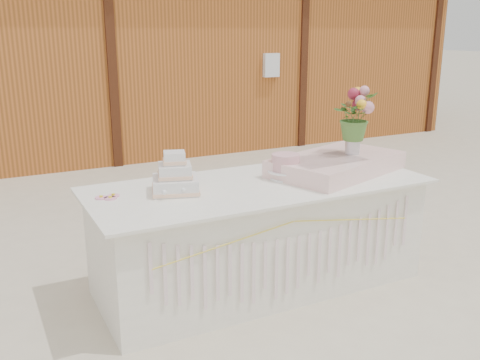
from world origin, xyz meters
name	(u,v)px	position (x,y,z in m)	size (l,w,h in m)	color
ground	(258,283)	(0.00, 0.00, 0.00)	(80.00, 80.00, 0.00)	beige
barn	(79,39)	(-0.01, 5.99, 1.68)	(12.60, 4.60, 3.30)	#AB5A24
cake_table	(259,235)	(0.00, 0.00, 0.39)	(2.40, 1.00, 0.77)	white
wedding_cake	(175,179)	(-0.60, 0.07, 0.86)	(0.38, 0.38, 0.27)	silver
pink_cake_stand	(285,165)	(0.22, 0.02, 0.87)	(0.26, 0.26, 0.18)	white
satin_runner	(337,164)	(0.66, 0.00, 0.83)	(1.01, 0.59, 0.13)	beige
flower_vase	(353,144)	(0.81, 0.01, 0.97)	(0.11, 0.11, 0.15)	silver
bouquet	(355,110)	(0.81, 0.01, 1.23)	(0.32, 0.28, 0.36)	#436F2C
loose_flowers	(104,197)	(-1.05, 0.15, 0.78)	(0.16, 0.38, 0.02)	pink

